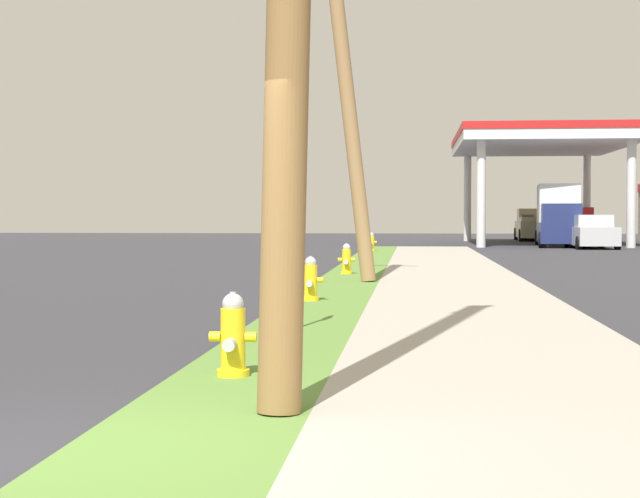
# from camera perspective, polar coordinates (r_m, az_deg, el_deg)

# --- Properties ---
(ground_plane) EXTENTS (160.00, 160.00, 0.00)m
(ground_plane) POSITION_cam_1_polar(r_m,az_deg,el_deg) (6.41, -14.55, -12.01)
(ground_plane) COLOR #333338
(grass_verge) EXTENTS (1.40, 80.00, 0.12)m
(grass_verge) POSITION_cam_1_polar(r_m,az_deg,el_deg) (6.20, -8.33, -11.89)
(grass_verge) COLOR #5B8438
(grass_verge) RESTS_ON ground
(sidewalk_slab) EXTENTS (3.20, 80.00, 0.12)m
(sidewalk_slab) POSITION_cam_1_polar(r_m,az_deg,el_deg) (6.10, 13.69, -12.17)
(sidewalk_slab) COLOR #A8A093
(sidewalk_slab) RESTS_ON ground
(fire_hydrant_nearest) EXTENTS (0.42, 0.38, 0.74)m
(fire_hydrant_nearest) POSITION_cam_1_polar(r_m,az_deg,el_deg) (8.84, -5.02, -5.19)
(fire_hydrant_nearest) COLOR yellow
(fire_hydrant_nearest) RESTS_ON grass_verge
(fire_hydrant_second) EXTENTS (0.42, 0.38, 0.74)m
(fire_hydrant_second) POSITION_cam_1_polar(r_m,az_deg,el_deg) (16.54, -0.55, -1.86)
(fire_hydrant_second) COLOR yellow
(fire_hydrant_second) RESTS_ON grass_verge
(fire_hydrant_third) EXTENTS (0.42, 0.37, 0.74)m
(fire_hydrant_third) POSITION_cam_1_polar(r_m,az_deg,el_deg) (24.15, 1.53, -0.67)
(fire_hydrant_third) COLOR yellow
(fire_hydrant_third) RESTS_ON grass_verge
(fire_hydrant_fourth) EXTENTS (0.42, 0.37, 0.74)m
(fire_hydrant_fourth) POSITION_cam_1_polar(r_m,az_deg,el_deg) (32.09, 2.53, -0.03)
(fire_hydrant_fourth) COLOR yellow
(fire_hydrant_fourth) RESTS_ON grass_verge
(fire_hydrant_fifth) EXTENTS (0.42, 0.38, 0.74)m
(fire_hydrant_fifth) POSITION_cam_1_polar(r_m,az_deg,el_deg) (40.20, 2.97, 0.37)
(fire_hydrant_fifth) COLOR yellow
(fire_hydrant_fifth) RESTS_ON grass_verge
(utility_pole_midground) EXTENTS (1.92, 0.65, 8.81)m
(utility_pole_midground) POSITION_cam_1_polar(r_m,az_deg,el_deg) (21.67, 1.42, 10.06)
(utility_pole_midground) COLOR #937047
(utility_pole_midground) RESTS_ON grass_verge
(street_sign_post) EXTENTS (0.05, 0.36, 2.12)m
(street_sign_post) POSITION_cam_1_polar(r_m,az_deg,el_deg) (12.23, -1.73, 2.38)
(street_sign_post) COLOR gray
(street_sign_post) RESTS_ON grass_verge
(car_teal_by_near_pump) EXTENTS (2.04, 4.55, 1.57)m
(car_teal_by_near_pump) POSITION_cam_1_polar(r_m,az_deg,el_deg) (58.47, 13.24, 1.08)
(car_teal_by_near_pump) COLOR #197075
(car_teal_by_near_pump) RESTS_ON ground
(car_silver_by_far_pump) EXTENTS (2.02, 4.54, 1.57)m
(car_silver_by_far_pump) POSITION_cam_1_polar(r_m,az_deg,el_deg) (48.14, 15.28, 0.89)
(car_silver_by_far_pump) COLOR #BCBCC1
(car_silver_by_far_pump) RESTS_ON ground
(truck_navy_at_forecourt) EXTENTS (2.64, 6.55, 3.11)m
(truck_navy_at_forecourt) POSITION_cam_1_polar(r_m,az_deg,el_deg) (51.13, 13.52, 1.82)
(truck_navy_at_forecourt) COLOR navy
(truck_navy_at_forecourt) RESTS_ON ground
(truck_tan_on_apron) EXTENTS (2.30, 5.47, 1.97)m
(truck_tan_on_apron) POSITION_cam_1_polar(r_m,az_deg,el_deg) (62.12, 12.18, 1.31)
(truck_tan_on_apron) COLOR tan
(truck_tan_on_apron) RESTS_ON ground
(truck_red_at_far_bay) EXTENTS (2.40, 5.50, 1.97)m
(truck_red_at_far_bay) POSITION_cam_1_polar(r_m,az_deg,el_deg) (54.76, 14.04, 1.22)
(truck_red_at_far_bay) COLOR red
(truck_red_at_far_bay) RESTS_ON ground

